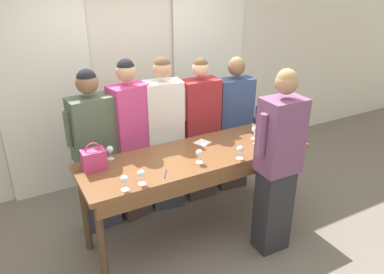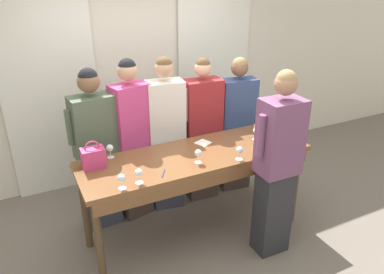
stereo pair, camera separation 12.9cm
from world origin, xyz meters
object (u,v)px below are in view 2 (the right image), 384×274
object	(u,v)px
wine_glass_center_right	(239,151)
guest_striped_shirt	(202,131)
handbag	(93,157)
wine_glass_back_left	(258,136)
wine_bottle	(258,125)
wine_glass_center_left	(139,173)
host_pouring	(277,166)
guest_cream_sweater	(166,135)
tasting_bar	(196,165)
guest_pink_top	(132,140)
guest_navy_coat	(237,124)
wine_glass_front_mid	(256,131)
wine_glass_front_right	(198,154)
wine_glass_center_mid	(121,179)
guest_olive_jacket	(96,150)
wine_glass_front_left	(110,149)

from	to	relation	value
wine_glass_center_right	guest_striped_shirt	world-z (taller)	guest_striped_shirt
handbag	wine_glass_back_left	bearing A→B (deg)	-9.52
handbag	wine_glass_center_right	world-z (taller)	handbag
wine_bottle	wine_glass_center_left	xyz separation A→B (m)	(-1.50, -0.41, -0.02)
wine_glass_center_right	host_pouring	distance (m)	0.37
guest_cream_sweater	guest_striped_shirt	bearing A→B (deg)	0.00
wine_bottle	wine_glass_back_left	world-z (taller)	wine_bottle
handbag	guest_cream_sweater	distance (m)	1.02
tasting_bar	wine_glass_center_right	size ratio (longest dim) A/B	17.00
guest_pink_top	guest_striped_shirt	bearing A→B (deg)	-0.00
wine_bottle	host_pouring	size ratio (longest dim) A/B	0.17
wine_bottle	guest_navy_coat	bearing A→B (deg)	83.22
wine_glass_front_mid	wine_glass_front_right	bearing A→B (deg)	-166.29
wine_glass_center_mid	guest_striped_shirt	distance (m)	1.55
guest_cream_sweater	handbag	bearing A→B (deg)	-153.31
guest_olive_jacket	wine_glass_front_mid	bearing A→B (deg)	-21.48
wine_glass_center_right	wine_glass_back_left	xyz separation A→B (m)	(0.35, 0.19, 0.00)
wine_glass_center_left	guest_striped_shirt	size ratio (longest dim) A/B	0.08
tasting_bar	wine_glass_front_mid	size ratio (longest dim) A/B	17.00
wine_glass_front_right	wine_glass_center_left	size ratio (longest dim) A/B	1.00
wine_bottle	guest_navy_coat	size ratio (longest dim) A/B	0.18
handbag	wine_glass_front_mid	bearing A→B (deg)	-5.40
tasting_bar	wine_glass_front_left	bearing A→B (deg)	157.32
tasting_bar	wine_glass_back_left	bearing A→B (deg)	-6.32
wine_bottle	wine_glass_center_left	world-z (taller)	wine_bottle
wine_glass_center_right	guest_olive_jacket	bearing A→B (deg)	141.34
wine_glass_center_right	guest_olive_jacket	xyz separation A→B (m)	(-1.15, 0.92, -0.14)
wine_glass_front_left	guest_pink_top	distance (m)	0.48
wine_glass_center_mid	wine_glass_back_left	size ratio (longest dim) A/B	1.00
wine_glass_back_left	wine_bottle	bearing A→B (deg)	55.67
wine_glass_front_mid	guest_striped_shirt	size ratio (longest dim) A/B	0.08
wine_glass_front_left	host_pouring	xyz separation A→B (m)	(1.33, -0.85, -0.10)
guest_cream_sweater	guest_striped_shirt	world-z (taller)	guest_cream_sweater
guest_olive_jacket	guest_cream_sweater	world-z (taller)	guest_cream_sweater
wine_glass_back_left	guest_striped_shirt	bearing A→B (deg)	109.95
wine_glass_center_right	guest_striped_shirt	size ratio (longest dim) A/B	0.08
wine_bottle	guest_pink_top	xyz separation A→B (m)	(-1.27, 0.50, -0.12)
guest_striped_shirt	guest_navy_coat	xyz separation A→B (m)	(0.48, 0.00, -0.01)
wine_glass_front_left	wine_glass_center_mid	size ratio (longest dim) A/B	1.00
handbag	wine_glass_front_mid	xyz separation A→B (m)	(1.67, -0.16, -0.00)
wine_bottle	wine_glass_front_right	bearing A→B (deg)	-160.96
guest_pink_top	guest_striped_shirt	xyz separation A→B (m)	(0.85, -0.00, -0.06)
wine_glass_center_right	guest_pink_top	xyz separation A→B (m)	(-0.76, 0.92, -0.11)
wine_glass_center_left	wine_glass_center_mid	size ratio (longest dim) A/B	1.00
guest_striped_shirt	wine_bottle	bearing A→B (deg)	-49.88
wine_glass_front_right	wine_glass_center_mid	world-z (taller)	same
handbag	wine_glass_center_mid	world-z (taller)	handbag
tasting_bar	wine_glass_center_mid	xyz separation A→B (m)	(-0.83, -0.27, 0.20)
wine_glass_front_left	guest_navy_coat	bearing A→B (deg)	11.33
wine_glass_front_mid	wine_glass_back_left	world-z (taller)	same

